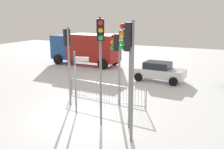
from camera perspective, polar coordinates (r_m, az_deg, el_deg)
name	(u,v)px	position (r m, az deg, el deg)	size (l,w,h in m)	color
ground_plane	(83,117)	(12.87, -6.55, -9.41)	(60.00, 60.00, 0.00)	white
traffic_light_rear_right	(129,55)	(9.43, 3.88, 4.46)	(0.57, 0.33, 4.79)	slate
traffic_light_mid_right	(67,49)	(13.93, -10.05, 5.79)	(0.50, 0.43, 4.33)	slate
traffic_light_mid_left	(100,48)	(10.83, -2.62, 5.99)	(0.42, 0.51, 4.89)	slate
traffic_light_rear_left	(127,56)	(10.64, 3.41, 4.28)	(0.47, 0.46, 4.48)	slate
traffic_light_foreground_left	(117,52)	(13.65, 1.11, 5.04)	(0.57, 0.34, 4.07)	slate
direction_sign_post	(76,80)	(12.71, -8.05, -1.20)	(0.79, 0.16, 3.21)	slate
pedestrian_guard_railing	(106,92)	(14.77, -1.48, -4.03)	(5.15, 0.57, 1.07)	slate
car_white_far	(159,71)	(19.61, 10.52, 0.76)	(3.90, 2.13, 1.47)	silver
delivery_truck	(86,48)	(25.71, -5.95, 6.05)	(7.13, 2.91, 3.10)	maroon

